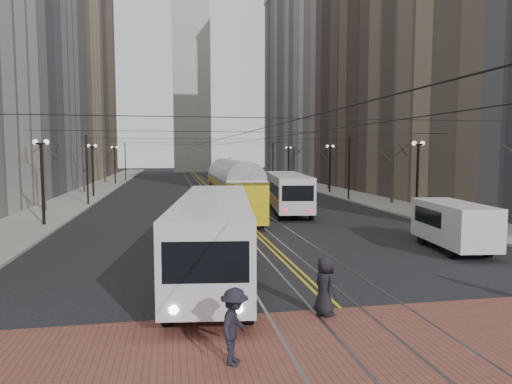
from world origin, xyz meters
name	(u,v)px	position (x,y,z in m)	size (l,w,h in m)	color
ground	(326,299)	(0.00, 0.00, 0.00)	(260.00, 260.00, 0.00)	black
sidewalk_left	(92,192)	(-15.00, 45.00, 0.07)	(5.00, 140.00, 0.15)	gray
sidewalk_right	(321,188)	(15.00, 45.00, 0.07)	(5.00, 140.00, 0.15)	gray
crosswalk_band	(377,348)	(0.00, -4.00, 0.01)	(25.00, 6.00, 0.01)	brown
streetcar_rails	(212,190)	(0.00, 45.00, 0.00)	(4.80, 130.00, 0.02)	gray
centre_lines	(212,190)	(0.00, 45.00, 0.01)	(0.42, 130.00, 0.01)	gold
building_left_midfar	(28,21)	(-27.50, 66.00, 26.00)	(20.00, 20.00, 52.00)	gray
building_left_far	(69,79)	(-25.50, 86.00, 20.00)	(16.00, 20.00, 40.00)	brown
building_right_mid	(392,66)	(25.50, 46.00, 17.00)	(16.00, 20.00, 34.00)	brown
building_right_midfar	(351,36)	(27.50, 66.00, 26.00)	(20.00, 20.00, 52.00)	#AFABA4
building_right_far	(308,85)	(25.50, 86.00, 20.00)	(16.00, 20.00, 40.00)	slate
clock_tower	(190,26)	(0.00, 102.00, 35.96)	(12.00, 12.00, 66.00)	#B2AFA5
lamp_posts	(226,175)	(0.00, 28.75, 2.80)	(27.60, 57.20, 5.60)	black
street_trees	(219,172)	(0.00, 35.25, 2.80)	(31.68, 53.28, 5.60)	#382D23
trolley_wires	(220,163)	(0.00, 34.83, 3.77)	(25.96, 120.00, 6.60)	black
transit_bus	(214,237)	(-3.50, 3.60, 1.61)	(2.68, 12.87, 3.22)	silver
streetcar	(233,195)	(-0.50, 20.40, 1.71)	(2.70, 14.52, 3.42)	gold
rear_bus	(288,193)	(4.40, 22.40, 1.59)	(2.65, 12.18, 3.18)	silver
cargo_van	(453,227)	(8.96, 6.18, 1.23)	(2.14, 5.56, 2.46)	silver
sedan_grey	(284,203)	(4.00, 22.00, 0.78)	(1.84, 4.58, 1.56)	#464A4F
sedan_silver	(272,189)	(6.22, 36.58, 0.81)	(1.72, 4.94, 1.63)	#95969B
pedestrian_a	(325,286)	(-0.57, -1.50, 0.93)	(0.90, 0.58, 1.83)	black
pedestrian_d	(234,326)	(-3.76, -4.24, 0.93)	(1.19, 0.68, 1.84)	black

